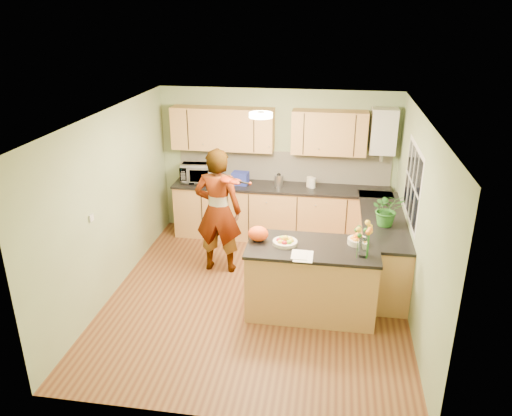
# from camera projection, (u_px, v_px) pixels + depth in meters

# --- Properties ---
(floor) EXTENTS (4.50, 4.50, 0.00)m
(floor) POSITION_uv_depth(u_px,v_px,m) (257.00, 296.00, 6.92)
(floor) COLOR #582E19
(floor) RESTS_ON ground
(ceiling) EXTENTS (4.00, 4.50, 0.02)m
(ceiling) POSITION_uv_depth(u_px,v_px,m) (257.00, 117.00, 5.98)
(ceiling) COLOR white
(ceiling) RESTS_ON wall_back
(wall_back) EXTENTS (4.00, 0.02, 2.50)m
(wall_back) POSITION_uv_depth(u_px,v_px,m) (277.00, 163.00, 8.51)
(wall_back) COLOR gray
(wall_back) RESTS_ON floor
(wall_front) EXTENTS (4.00, 0.02, 2.50)m
(wall_front) POSITION_uv_depth(u_px,v_px,m) (218.00, 310.00, 4.39)
(wall_front) COLOR gray
(wall_front) RESTS_ON floor
(wall_left) EXTENTS (0.02, 4.50, 2.50)m
(wall_left) POSITION_uv_depth(u_px,v_px,m) (111.00, 204.00, 6.74)
(wall_left) COLOR gray
(wall_left) RESTS_ON floor
(wall_right) EXTENTS (0.02, 4.50, 2.50)m
(wall_right) POSITION_uv_depth(u_px,v_px,m) (417.00, 222.00, 6.16)
(wall_right) COLOR gray
(wall_right) RESTS_ON floor
(back_counter) EXTENTS (3.64, 0.62, 0.94)m
(back_counter) POSITION_uv_depth(u_px,v_px,m) (280.00, 212.00, 8.51)
(back_counter) COLOR tan
(back_counter) RESTS_ON floor
(right_counter) EXTENTS (0.62, 2.24, 0.94)m
(right_counter) POSITION_uv_depth(u_px,v_px,m) (381.00, 247.00, 7.27)
(right_counter) COLOR tan
(right_counter) RESTS_ON floor
(splashback) EXTENTS (3.60, 0.02, 0.52)m
(splashback) POSITION_uv_depth(u_px,v_px,m) (283.00, 166.00, 8.50)
(splashback) COLOR beige
(splashback) RESTS_ON back_counter
(upper_cabinets) EXTENTS (3.20, 0.34, 0.70)m
(upper_cabinets) POSITION_uv_depth(u_px,v_px,m) (266.00, 130.00, 8.15)
(upper_cabinets) COLOR tan
(upper_cabinets) RESTS_ON wall_back
(boiler) EXTENTS (0.40, 0.30, 0.86)m
(boiler) POSITION_uv_depth(u_px,v_px,m) (384.00, 131.00, 7.87)
(boiler) COLOR silver
(boiler) RESTS_ON wall_back
(window_right) EXTENTS (0.01, 1.30, 1.05)m
(window_right) POSITION_uv_depth(u_px,v_px,m) (413.00, 184.00, 6.60)
(window_right) COLOR silver
(window_right) RESTS_ON wall_right
(light_switch) EXTENTS (0.02, 0.09, 0.09)m
(light_switch) POSITION_uv_depth(u_px,v_px,m) (91.00, 218.00, 6.17)
(light_switch) COLOR silver
(light_switch) RESTS_ON wall_left
(ceiling_lamp) EXTENTS (0.30, 0.30, 0.07)m
(ceiling_lamp) POSITION_uv_depth(u_px,v_px,m) (261.00, 115.00, 6.27)
(ceiling_lamp) COLOR #FFEABF
(ceiling_lamp) RESTS_ON ceiling
(peninsula_island) EXTENTS (1.65, 0.85, 0.95)m
(peninsula_island) POSITION_uv_depth(u_px,v_px,m) (311.00, 279.00, 6.41)
(peninsula_island) COLOR tan
(peninsula_island) RESTS_ON floor
(fruit_dish) EXTENTS (0.31, 0.31, 0.11)m
(fruit_dish) POSITION_uv_depth(u_px,v_px,m) (285.00, 241.00, 6.27)
(fruit_dish) COLOR beige
(fruit_dish) RESTS_ON peninsula_island
(orange_bowl) EXTENTS (0.25, 0.25, 0.15)m
(orange_bowl) POSITION_uv_depth(u_px,v_px,m) (358.00, 239.00, 6.27)
(orange_bowl) COLOR beige
(orange_bowl) RESTS_ON peninsula_island
(flower_vase) EXTENTS (0.27, 0.27, 0.49)m
(flower_vase) POSITION_uv_depth(u_px,v_px,m) (365.00, 231.00, 5.86)
(flower_vase) COLOR silver
(flower_vase) RESTS_ON peninsula_island
(orange_bag) EXTENTS (0.30, 0.27, 0.20)m
(orange_bag) POSITION_uv_depth(u_px,v_px,m) (258.00, 234.00, 6.34)
(orange_bag) COLOR #F24B13
(orange_bag) RESTS_ON peninsula_island
(papers) EXTENTS (0.23, 0.31, 0.01)m
(papers) POSITION_uv_depth(u_px,v_px,m) (303.00, 256.00, 5.97)
(papers) COLOR white
(papers) RESTS_ON peninsula_island
(violinist) EXTENTS (0.70, 0.47, 1.90)m
(violinist) POSITION_uv_depth(u_px,v_px,m) (218.00, 211.00, 7.29)
(violinist) COLOR #DEA488
(violinist) RESTS_ON floor
(violin) EXTENTS (0.63, 0.55, 0.16)m
(violin) POSITION_uv_depth(u_px,v_px,m) (228.00, 180.00, 6.85)
(violin) COLOR #580C05
(violin) RESTS_ON violinist
(microwave) EXTENTS (0.58, 0.42, 0.30)m
(microwave) POSITION_uv_depth(u_px,v_px,m) (197.00, 173.00, 8.50)
(microwave) COLOR silver
(microwave) RESTS_ON back_counter
(blue_box) EXTENTS (0.28, 0.22, 0.21)m
(blue_box) POSITION_uv_depth(u_px,v_px,m) (240.00, 178.00, 8.39)
(blue_box) COLOR #202C96
(blue_box) RESTS_ON back_counter
(kettle) EXTENTS (0.14, 0.14, 0.27)m
(kettle) POSITION_uv_depth(u_px,v_px,m) (279.00, 180.00, 8.29)
(kettle) COLOR #B1B1B5
(kettle) RESTS_ON back_counter
(jar_cream) EXTENTS (0.12, 0.12, 0.17)m
(jar_cream) POSITION_uv_depth(u_px,v_px,m) (310.00, 182.00, 8.28)
(jar_cream) COLOR beige
(jar_cream) RESTS_ON back_counter
(jar_white) EXTENTS (0.12, 0.12, 0.17)m
(jar_white) POSITION_uv_depth(u_px,v_px,m) (312.00, 183.00, 8.24)
(jar_white) COLOR silver
(jar_white) RESTS_ON back_counter
(potted_plant) EXTENTS (0.47, 0.43, 0.47)m
(potted_plant) POSITION_uv_depth(u_px,v_px,m) (387.00, 209.00, 6.76)
(potted_plant) COLOR #2A6F25
(potted_plant) RESTS_ON right_counter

